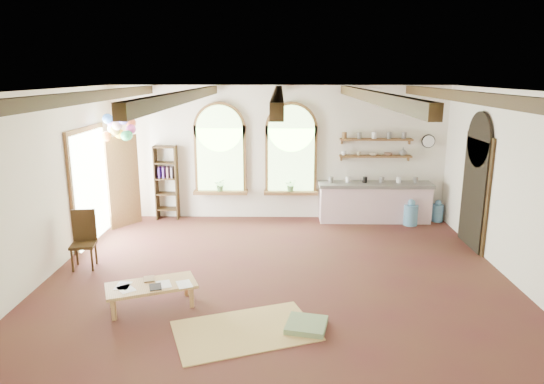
{
  "coord_description": "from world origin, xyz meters",
  "views": [
    {
      "loc": [
        0.03,
        -8.03,
        3.46
      ],
      "look_at": [
        -0.11,
        0.6,
        1.34
      ],
      "focal_mm": 32.0,
      "sensor_mm": 36.0,
      "label": 1
    }
  ],
  "objects_px": {
    "kitchen_counter": "(374,202)",
    "balloon_cluster": "(119,127)",
    "coffee_table": "(151,287)",
    "side_chair": "(84,252)"
  },
  "relations": [
    {
      "from": "kitchen_counter",
      "to": "side_chair",
      "type": "xyz_separation_m",
      "value": [
        -5.83,
        -2.98,
        -0.17
      ]
    },
    {
      "from": "coffee_table",
      "to": "balloon_cluster",
      "type": "height_order",
      "value": "balloon_cluster"
    },
    {
      "from": "coffee_table",
      "to": "side_chair",
      "type": "xyz_separation_m",
      "value": [
        -1.63,
        1.54,
        -0.03
      ]
    },
    {
      "from": "kitchen_counter",
      "to": "balloon_cluster",
      "type": "bearing_deg",
      "value": -171.05
    },
    {
      "from": "side_chair",
      "to": "balloon_cluster",
      "type": "distance_m",
      "value": 2.91
    },
    {
      "from": "coffee_table",
      "to": "balloon_cluster",
      "type": "bearing_deg",
      "value": 112.62
    },
    {
      "from": "kitchen_counter",
      "to": "balloon_cluster",
      "type": "distance_m",
      "value": 6.07
    },
    {
      "from": "coffee_table",
      "to": "balloon_cluster",
      "type": "distance_m",
      "value": 4.4
    },
    {
      "from": "coffee_table",
      "to": "side_chair",
      "type": "relative_size",
      "value": 1.37
    },
    {
      "from": "coffee_table",
      "to": "kitchen_counter",
      "type": "bearing_deg",
      "value": 47.04
    }
  ]
}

